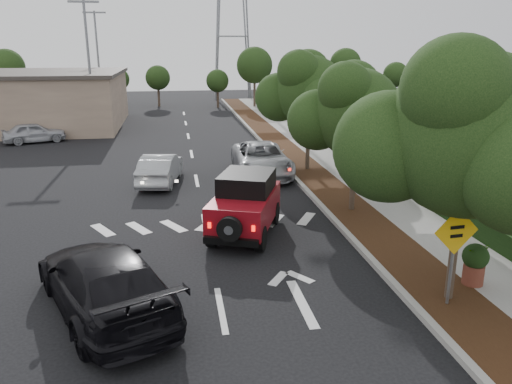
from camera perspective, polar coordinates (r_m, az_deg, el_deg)
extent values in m
plane|color=black|center=(12.35, -4.01, -13.28)|extent=(120.00, 120.00, 0.00)
cube|color=#9E9B93|center=(24.11, 4.18, 1.93)|extent=(0.20, 70.00, 0.15)
cube|color=black|center=(24.36, 6.47, 1.99)|extent=(1.80, 70.00, 0.12)
cube|color=gray|center=(24.94, 10.68, 2.14)|extent=(2.00, 70.00, 0.12)
cube|color=black|center=(25.36, 13.70, 2.99)|extent=(0.80, 70.00, 0.80)
cylinder|color=black|center=(17.99, -2.75, -2.08)|extent=(0.54, 0.83, 0.79)
cylinder|color=black|center=(17.69, 2.08, -2.41)|extent=(0.54, 0.83, 0.79)
cylinder|color=black|center=(15.76, -4.99, -4.89)|extent=(0.54, 0.83, 0.79)
cylinder|color=black|center=(15.41, 0.51, -5.33)|extent=(0.54, 0.83, 0.79)
cube|color=maroon|center=(16.51, -1.26, -1.82)|extent=(2.96, 4.03, 0.98)
cube|color=black|center=(16.55, -1.05, 1.15)|extent=(2.24, 2.45, 0.63)
cube|color=maroon|center=(17.82, -0.26, -0.69)|extent=(1.82, 1.51, 0.81)
cube|color=black|center=(14.93, -2.89, -5.68)|extent=(1.63, 0.77, 0.22)
cylinder|color=black|center=(14.65, -3.05, -4.27)|extent=(0.78, 0.47, 0.75)
cube|color=#FF190C|center=(15.00, -5.36, -3.81)|extent=(0.11, 0.07, 0.18)
cube|color=#FF190C|center=(14.68, -0.31, -4.20)|extent=(0.11, 0.07, 0.18)
imported|color=#A5A6AC|center=(24.31, 0.63, 3.77)|extent=(2.61, 5.53, 1.53)
imported|color=black|center=(12.41, -16.95, -9.68)|extent=(4.25, 5.95, 1.60)
imported|color=#A2A6AA|center=(23.19, -10.87, 2.65)|extent=(2.13, 4.35, 1.37)
imported|color=#B3B5BB|center=(35.49, -24.03, 6.22)|extent=(4.14, 2.75, 1.31)
cylinder|color=slate|center=(12.70, 21.49, -7.30)|extent=(0.08, 0.08, 2.24)
cube|color=yellow|center=(12.41, 21.94, -4.20)|extent=(1.14, 0.12, 1.15)
cube|color=black|center=(12.36, 22.05, -3.77)|extent=(0.36, 0.04, 0.08)
cube|color=black|center=(12.43, 21.94, -4.69)|extent=(0.32, 0.04, 0.08)
cylinder|color=brown|center=(14.32, 23.57, -8.61)|extent=(0.54, 0.54, 0.54)
sphere|color=black|center=(14.12, 23.81, -6.74)|extent=(0.67, 0.67, 0.67)
imported|color=black|center=(14.09, 23.84, -6.45)|extent=(0.58, 0.50, 0.63)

